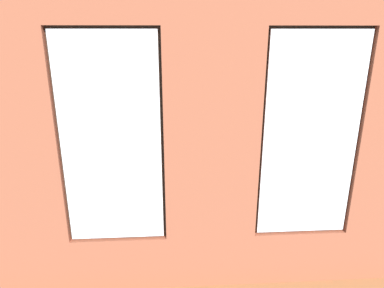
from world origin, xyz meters
name	(u,v)px	position (x,y,z in m)	size (l,w,h in m)	color
ground_plane	(195,196)	(0.00, 0.00, -0.05)	(6.46, 5.43, 0.10)	#99663D
brick_wall_with_windows	(212,149)	(0.00, 2.33, 1.69)	(5.86, 0.30, 3.43)	#9E5138
white_wall_right	(16,107)	(2.88, 0.20, 1.71)	(0.10, 4.43, 3.43)	white
couch_by_window	(217,227)	(-0.18, 1.69, 0.33)	(2.03, 0.87, 0.80)	black
couch_left	(320,179)	(-2.23, 0.22, 0.33)	(1.00, 2.10, 0.80)	black
coffee_table	(179,165)	(0.29, -0.48, 0.39)	(1.28, 0.88, 0.45)	olive
cup_ceramic	(184,162)	(0.19, -0.34, 0.50)	(0.09, 0.09, 0.10)	#B23D38
candle_jar	(159,162)	(0.67, -0.34, 0.50)	(0.08, 0.08, 0.10)	#B7333D
table_plant_small	(179,157)	(0.29, -0.48, 0.56)	(0.13, 0.13, 0.20)	beige
remote_black	(196,158)	(-0.06, -0.63, 0.46)	(0.05, 0.17, 0.02)	black
remote_gray	(170,160)	(0.45, -0.59, 0.46)	(0.05, 0.17, 0.02)	#59595B
media_console	(47,192)	(2.58, 0.24, 0.24)	(1.19, 0.42, 0.48)	black
tv_flatscreen	(42,160)	(2.58, 0.24, 0.81)	(0.94, 0.20, 0.67)	black
papasan_chair	(156,143)	(0.76, -1.67, 0.44)	(1.11, 1.11, 0.70)	olive
potted_plant_corner_far_left	(382,207)	(-2.38, 1.80, 0.62)	(1.05, 1.24, 1.32)	#9E5638
potted_plant_near_tv	(56,188)	(2.04, 1.30, 0.79)	(0.98, 0.92, 1.37)	gray
potted_plant_mid_room_small	(242,156)	(-1.04, -0.95, 0.36)	(0.33, 0.33, 0.54)	#47423D
potted_plant_by_left_couch	(274,149)	(-1.83, -1.25, 0.40)	(0.33, 0.33, 0.56)	gray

